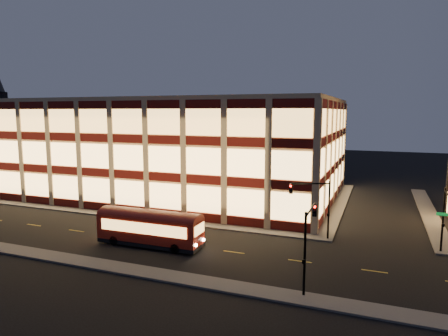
% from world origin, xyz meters
% --- Properties ---
extents(ground, '(200.00, 200.00, 0.00)m').
position_xyz_m(ground, '(0.00, 0.00, 0.00)').
color(ground, black).
rests_on(ground, ground).
extents(sidewalk_office_south, '(54.00, 2.00, 0.15)m').
position_xyz_m(sidewalk_office_south, '(-3.00, 1.00, 0.07)').
color(sidewalk_office_south, '#514F4C').
rests_on(sidewalk_office_south, ground).
extents(sidewalk_office_east, '(2.00, 30.00, 0.15)m').
position_xyz_m(sidewalk_office_east, '(23.00, 17.00, 0.07)').
color(sidewalk_office_east, '#514F4C').
rests_on(sidewalk_office_east, ground).
extents(sidewalk_tower_west, '(2.00, 30.00, 0.15)m').
position_xyz_m(sidewalk_tower_west, '(34.00, 17.00, 0.07)').
color(sidewalk_tower_west, '#514F4C').
rests_on(sidewalk_tower_west, ground).
extents(sidewalk_near, '(100.00, 2.00, 0.15)m').
position_xyz_m(sidewalk_near, '(0.00, -13.00, 0.07)').
color(sidewalk_near, '#514F4C').
rests_on(sidewalk_near, ground).
extents(office_building, '(50.45, 30.45, 14.50)m').
position_xyz_m(office_building, '(-2.91, 16.91, 7.25)').
color(office_building, tan).
rests_on(office_building, ground).
extents(traffic_signal_far, '(3.79, 1.87, 6.00)m').
position_xyz_m(traffic_signal_far, '(22.21, 0.24, 4.11)').
color(traffic_signal_far, black).
rests_on(traffic_signal_far, ground).
extents(traffic_signal_right, '(1.20, 4.37, 6.00)m').
position_xyz_m(traffic_signal_right, '(33.50, -0.62, 4.10)').
color(traffic_signal_right, black).
rests_on(traffic_signal_right, ground).
extents(traffic_signal_near, '(0.32, 4.45, 6.00)m').
position_xyz_m(traffic_signal_near, '(23.50, -11.03, 4.13)').
color(traffic_signal_near, black).
rests_on(traffic_signal_near, ground).
extents(trolley_bus, '(10.28, 2.79, 3.47)m').
position_xyz_m(trolley_bus, '(7.93, -7.17, 1.93)').
color(trolley_bus, maroon).
rests_on(trolley_bus, ground).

